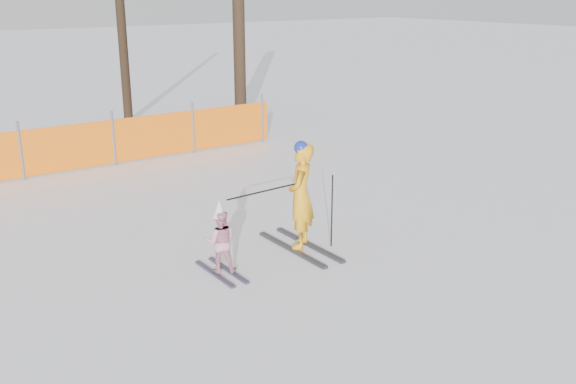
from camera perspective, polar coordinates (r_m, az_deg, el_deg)
name	(u,v)px	position (r m, az deg, el deg)	size (l,w,h in m)	color
ground	(308,266)	(9.36, 1.79, -6.60)	(120.00, 120.00, 0.00)	white
adult	(301,196)	(9.68, 1.15, -0.39)	(0.70, 1.67, 1.71)	black
child	(220,241)	(9.00, -6.03, -4.32)	(0.55, 1.04, 1.08)	black
ski_poles	(297,201)	(9.51, 0.84, -0.85)	(1.79, 0.22, 1.15)	black
tree_trunks	(206,24)	(19.60, -7.28, 14.59)	(4.09, 2.64, 6.01)	#302115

